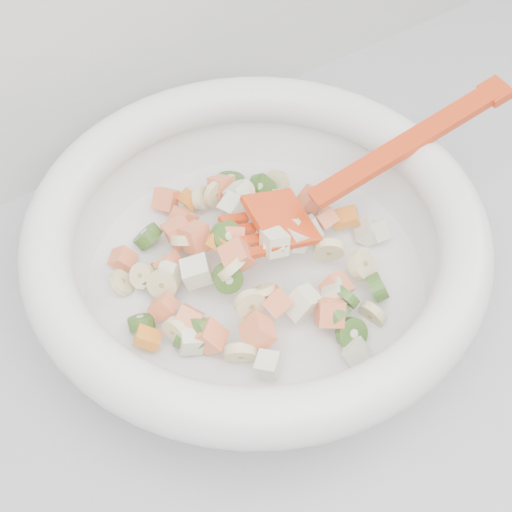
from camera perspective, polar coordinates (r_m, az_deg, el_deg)
counter at (r=1.09m, az=9.36°, el=-14.13°), size 2.00×0.60×0.90m
mixing_bowl at (r=0.61m, az=0.01°, el=0.70°), size 0.46×0.39×0.13m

